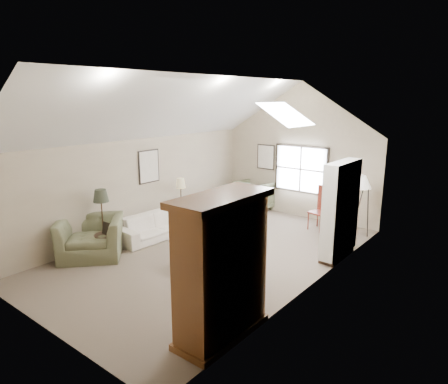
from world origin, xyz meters
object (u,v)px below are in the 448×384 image
Objects in this scene: armoire at (222,268)px; sofa at (157,226)px; armchair_near at (91,237)px; side_table at (107,246)px; coffee_table at (195,260)px; armchair_far at (254,195)px; side_chair at (320,209)px.

armoire is 4.74m from sofa.
armchair_near is at bearing 172.44° from armoire.
coffee_table is at bearing 19.57° from side_table.
side_table is (0.33, 0.19, -0.18)m from armchair_near.
coffee_table is (1.64, -4.62, -0.25)m from armchair_far.
armchair_near is 5.92m from side_chair.
armoire is 4.09m from side_table.
armchair_near is 2.55× the size of side_table.
armchair_far is at bearing 109.55° from coffee_table.
side_chair is (3.01, 3.16, 0.28)m from sofa.
armchair_near is (-4.27, 0.57, -0.65)m from armoire.
side_table is at bearing -172.89° from sofa.
armchair_far is 0.87× the size of side_chair.
armchair_near is 1.61× the size of coffee_table.
side_table is at bearing -160.43° from coffee_table.
sofa is 3.99× the size of side_table.
armoire reaches higher than armchair_far.
sofa is at bearing 157.46° from coffee_table.
side_table is (-0.38, -5.34, -0.20)m from armchair_far.
armchair_near is at bearing -110.92° from side_chair.
armchair_far reaches higher than sofa.
side_chair reaches higher than side_table.
armchair_far is 1.21× the size of coffee_table.
sofa is 1.81m from armchair_near.
armchair_near is 2.54m from coffee_table.
armchair_near is at bearing -150.31° from side_table.
coffee_table is at bearing -109.01° from sofa.
armoire is at bearing -10.88° from side_table.
side_table is at bearing -17.28° from armchair_near.
side_table is 5.58m from side_chair.
sofa reaches higher than side_table.
side_chair is at bearing 100.55° from armoire.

